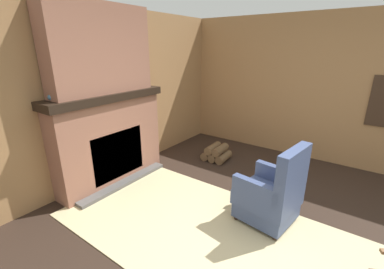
% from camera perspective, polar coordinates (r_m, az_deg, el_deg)
% --- Properties ---
extents(ground_plane, '(14.00, 14.00, 0.00)m').
position_cam_1_polar(ground_plane, '(3.09, 17.15, -23.17)').
color(ground_plane, '#2D2119').
extents(wood_panel_wall_left, '(0.06, 6.10, 2.60)m').
position_cam_1_polar(wood_panel_wall_left, '(4.12, -20.37, 7.59)').
color(wood_panel_wall_left, '#9E7247').
rests_on(wood_panel_wall_left, ground).
extents(wood_panel_wall_back, '(6.10, 0.09, 2.60)m').
position_cam_1_polar(wood_panel_wall_back, '(5.11, 29.28, 8.36)').
color(wood_panel_wall_back, '#9E7247').
rests_on(wood_panel_wall_back, ground).
extents(fireplace_hearth, '(0.57, 1.84, 1.40)m').
position_cam_1_polar(fireplace_hearth, '(4.09, -17.63, -1.01)').
color(fireplace_hearth, '#93604C').
rests_on(fireplace_hearth, ground).
extents(chimney_breast, '(0.32, 1.53, 1.18)m').
position_cam_1_polar(chimney_breast, '(3.88, -19.71, 17.35)').
color(chimney_breast, '#93604C').
rests_on(chimney_breast, fireplace_hearth).
extents(area_rug, '(3.84, 1.83, 0.01)m').
position_cam_1_polar(area_rug, '(3.12, 5.67, -21.49)').
color(area_rug, '#C6B789').
rests_on(area_rug, ground).
extents(armchair, '(0.72, 0.69, 1.01)m').
position_cam_1_polar(armchair, '(3.25, 17.21, -12.81)').
color(armchair, '#3D4C75').
rests_on(armchair, ground).
extents(firewood_stack, '(0.48, 0.45, 0.28)m').
position_cam_1_polar(firewood_stack, '(4.87, 5.46, -4.09)').
color(firewood_stack, brown).
rests_on(firewood_stack, ground).
extents(oil_lamp_vase, '(0.10, 0.10, 0.26)m').
position_cam_1_polar(oil_lamp_vase, '(3.58, -28.80, 7.99)').
color(oil_lamp_vase, '#47708E').
rests_on(oil_lamp_vase, fireplace_hearth).
extents(storage_case, '(0.16, 0.22, 0.14)m').
position_cam_1_polar(storage_case, '(4.26, -13.58, 10.91)').
color(storage_case, brown).
rests_on(storage_case, fireplace_hearth).
extents(decorative_plate_on_mantel, '(0.06, 0.24, 0.24)m').
position_cam_1_polar(decorative_plate_on_mantel, '(3.90, -20.61, 10.25)').
color(decorative_plate_on_mantel, '#336093').
rests_on(decorative_plate_on_mantel, fireplace_hearth).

